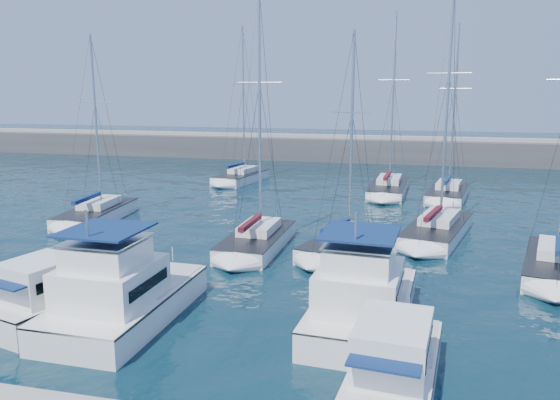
% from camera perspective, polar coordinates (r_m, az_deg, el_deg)
% --- Properties ---
extents(ground, '(220.00, 220.00, 0.00)m').
position_cam_1_polar(ground, '(25.64, -0.21, -10.62)').
color(ground, black).
rests_on(ground, ground).
extents(breakwater, '(160.00, 6.00, 4.45)m').
position_cam_1_polar(breakwater, '(75.77, 9.11, 4.87)').
color(breakwater, '#424244').
rests_on(breakwater, ground).
extents(motor_yacht_port_outer, '(4.19, 6.41, 3.20)m').
position_cam_1_polar(motor_yacht_port_outer, '(25.37, -22.73, -9.52)').
color(motor_yacht_port_outer, white).
rests_on(motor_yacht_port_outer, ground).
extents(motor_yacht_port_inner, '(4.22, 8.38, 4.69)m').
position_cam_1_polar(motor_yacht_port_inner, '(24.08, -16.31, -9.71)').
color(motor_yacht_port_inner, white).
rests_on(motor_yacht_port_inner, ground).
extents(motor_yacht_stbd_inner, '(4.37, 8.56, 4.69)m').
position_cam_1_polar(motor_yacht_stbd_inner, '(22.95, 8.52, -10.43)').
color(motor_yacht_stbd_inner, white).
rests_on(motor_yacht_stbd_inner, ground).
extents(motor_yacht_stbd_outer, '(3.25, 6.90, 3.20)m').
position_cam_1_polar(motor_yacht_stbd_outer, '(18.50, 11.82, -16.87)').
color(motor_yacht_stbd_outer, white).
rests_on(motor_yacht_stbd_outer, ground).
extents(sailboat_mid_a, '(3.68, 8.40, 13.89)m').
position_cam_1_polar(sailboat_mid_a, '(43.08, -18.57, -1.34)').
color(sailboat_mid_a, white).
rests_on(sailboat_mid_a, ground).
extents(sailboat_mid_b, '(3.20, 8.01, 16.13)m').
position_cam_1_polar(sailboat_mid_b, '(33.68, -2.41, -4.19)').
color(sailboat_mid_b, white).
rests_on(sailboat_mid_b, ground).
extents(sailboat_mid_c, '(5.05, 7.62, 13.29)m').
position_cam_1_polar(sailboat_mid_c, '(32.92, 6.70, -4.68)').
color(sailboat_mid_c, white).
rests_on(sailboat_mid_c, ground).
extents(sailboat_mid_d, '(5.28, 9.59, 17.15)m').
position_cam_1_polar(sailboat_mid_d, '(37.59, 16.10, -2.98)').
color(sailboat_mid_d, white).
rests_on(sailboat_mid_d, ground).
extents(sailboat_mid_e, '(4.85, 8.51, 16.28)m').
position_cam_1_polar(sailboat_mid_e, '(32.66, 26.94, -5.98)').
color(sailboat_mid_e, white).
rests_on(sailboat_mid_e, ground).
extents(sailboat_back_a, '(4.42, 8.11, 16.33)m').
position_cam_1_polar(sailboat_back_a, '(57.73, -4.08, 2.43)').
color(sailboat_back_a, white).
rests_on(sailboat_back_a, ground).
extents(sailboat_back_b, '(3.66, 9.64, 16.86)m').
position_cam_1_polar(sailboat_back_b, '(52.36, 11.27, 1.27)').
color(sailboat_back_b, white).
rests_on(sailboat_back_b, ground).
extents(sailboat_back_c, '(4.38, 8.53, 15.55)m').
position_cam_1_polar(sailboat_back_c, '(50.85, 17.13, 0.68)').
color(sailboat_back_c, white).
rests_on(sailboat_back_c, ground).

